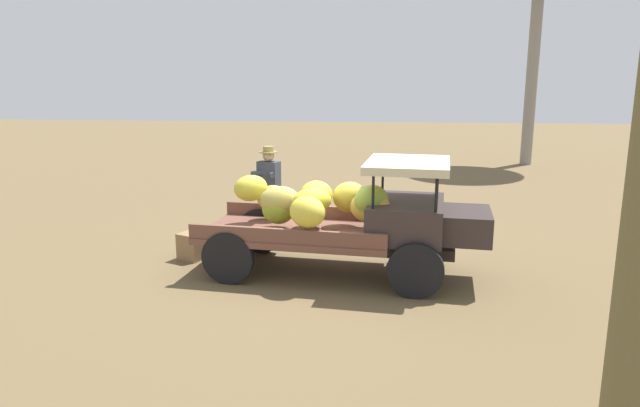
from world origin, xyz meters
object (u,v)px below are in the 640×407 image
at_px(truck, 352,218).
at_px(farmer, 269,187).
at_px(loose_banana_bunch, 325,225).
at_px(wooden_crate, 196,245).

xyz_separation_m(truck, farmer, (-1.64, 1.91, 0.10)).
relative_size(truck, loose_banana_bunch, 7.64).
relative_size(farmer, wooden_crate, 3.25).
bearing_deg(truck, loose_banana_bunch, 111.50).
bearing_deg(loose_banana_bunch, farmer, -159.48).
distance_m(truck, wooden_crate, 2.87).
bearing_deg(farmer, loose_banana_bunch, 130.05).
xyz_separation_m(farmer, loose_banana_bunch, (1.05, 0.39, -0.83)).
distance_m(wooden_crate, loose_banana_bunch, 2.70).
bearing_deg(wooden_crate, loose_banana_bunch, 38.42).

